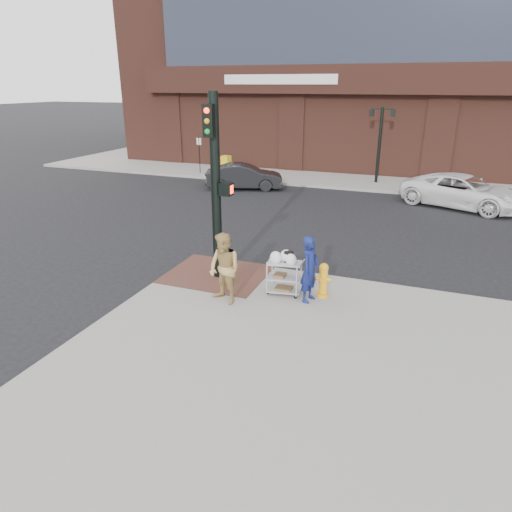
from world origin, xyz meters
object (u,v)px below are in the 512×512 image
at_px(utility_cart, 284,275).
at_px(minivan_white, 463,191).
at_px(traffic_signal_pole, 216,184).
at_px(fire_hydrant, 323,280).
at_px(lamp_post, 380,137).
at_px(pedestrian_tan, 224,269).
at_px(sedan_dark, 244,177).
at_px(woman_blue, 310,269).

bearing_deg(utility_cart, minivan_white, 68.65).
xyz_separation_m(minivan_white, utility_cart, (-4.68, -11.98, -0.05)).
distance_m(traffic_signal_pole, fire_hydrant, 3.79).
xyz_separation_m(lamp_post, utility_cart, (-0.40, -15.65, -1.93)).
xyz_separation_m(pedestrian_tan, utility_cart, (1.23, 0.99, -0.36)).
bearing_deg(fire_hydrant, traffic_signal_pole, 176.07).
xyz_separation_m(lamp_post, traffic_signal_pole, (-2.48, -15.23, 0.21)).
bearing_deg(sedan_dark, utility_cart, -172.41).
height_order(lamp_post, pedestrian_tan, lamp_post).
bearing_deg(traffic_signal_pole, utility_cart, -11.46).
distance_m(lamp_post, sedan_dark, 7.67).
distance_m(pedestrian_tan, minivan_white, 14.26).
height_order(lamp_post, fire_hydrant, lamp_post).
bearing_deg(minivan_white, woman_blue, -176.74).
distance_m(minivan_white, fire_hydrant, 12.34).
relative_size(traffic_signal_pole, utility_cart, 4.21).
bearing_deg(woman_blue, pedestrian_tan, 123.61).
bearing_deg(fire_hydrant, sedan_dark, 120.88).
xyz_separation_m(pedestrian_tan, sedan_dark, (-4.83, 12.99, -0.38)).
xyz_separation_m(traffic_signal_pole, sedan_dark, (-3.99, 11.58, -2.16)).
xyz_separation_m(lamp_post, pedestrian_tan, (-1.63, -16.64, -1.57)).
relative_size(traffic_signal_pole, minivan_white, 0.94).
bearing_deg(minivan_white, lamp_post, 70.83).
relative_size(minivan_white, fire_hydrant, 5.78).
bearing_deg(utility_cart, pedestrian_tan, -141.34).
relative_size(woman_blue, utility_cart, 1.44).
height_order(lamp_post, sedan_dark, lamp_post).
height_order(pedestrian_tan, utility_cart, pedestrian_tan).
bearing_deg(fire_hydrant, minivan_white, 72.57).
xyz_separation_m(lamp_post, fire_hydrant, (0.59, -15.44, -2.00)).
bearing_deg(woman_blue, minivan_white, -7.77).
relative_size(traffic_signal_pole, pedestrian_tan, 2.78).
bearing_deg(woman_blue, traffic_signal_pole, 88.77).
distance_m(lamp_post, minivan_white, 5.95).
relative_size(lamp_post, minivan_white, 0.75).
height_order(sedan_dark, minivan_white, minivan_white).
relative_size(sedan_dark, minivan_white, 0.77).
relative_size(woman_blue, sedan_dark, 0.42).
distance_m(traffic_signal_pole, pedestrian_tan, 2.42).
bearing_deg(lamp_post, utility_cart, -91.46).
distance_m(lamp_post, traffic_signal_pole, 15.43).
xyz_separation_m(woman_blue, fire_hydrant, (0.28, 0.36, -0.38)).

